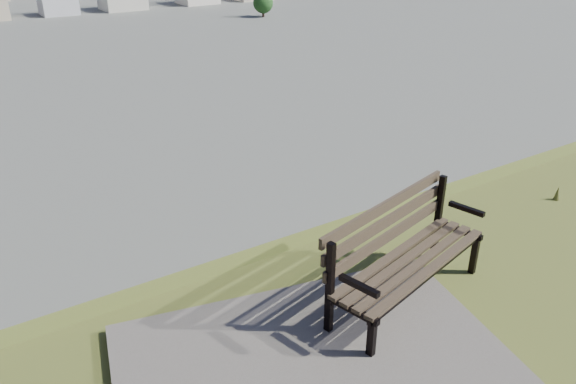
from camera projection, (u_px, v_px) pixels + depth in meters
park_bench at (402, 249)px, 4.93m from camera, size 1.86×0.99×0.93m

